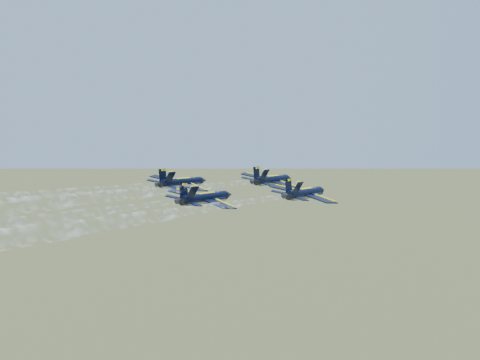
# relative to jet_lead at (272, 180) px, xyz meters

# --- Properties ---
(jet_lead) EXTENTS (10.68, 14.70, 3.65)m
(jet_lead) POSITION_rel_jet_lead_xyz_m (0.00, 0.00, 0.00)
(jet_lead) COLOR black
(jet_left) EXTENTS (10.68, 14.70, 3.65)m
(jet_left) POSITION_rel_jet_lead_xyz_m (-15.19, -5.32, 0.00)
(jet_left) COLOR black
(jet_right) EXTENTS (10.68, 14.70, 3.65)m
(jet_right) POSITION_rel_jet_lead_xyz_m (6.45, -14.33, 0.00)
(jet_right) COLOR black
(jet_slot) EXTENTS (10.68, 14.70, 3.65)m
(jet_slot) POSITION_rel_jet_lead_xyz_m (-8.09, -20.94, 0.00)
(jet_slot) COLOR black
(smoke_trail_lead) EXTENTS (24.18, 56.09, 2.13)m
(smoke_trail_lead) POSITION_rel_jet_lead_xyz_m (-17.28, -42.12, 0.03)
(smoke_trail_lead) COLOR white
(smoke_trail_right) EXTENTS (24.18, 56.09, 2.13)m
(smoke_trail_right) POSITION_rel_jet_lead_xyz_m (-10.82, -56.45, 0.03)
(smoke_trail_right) COLOR white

